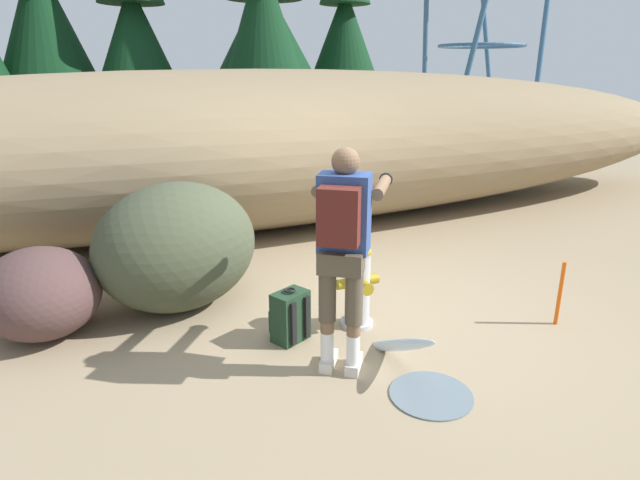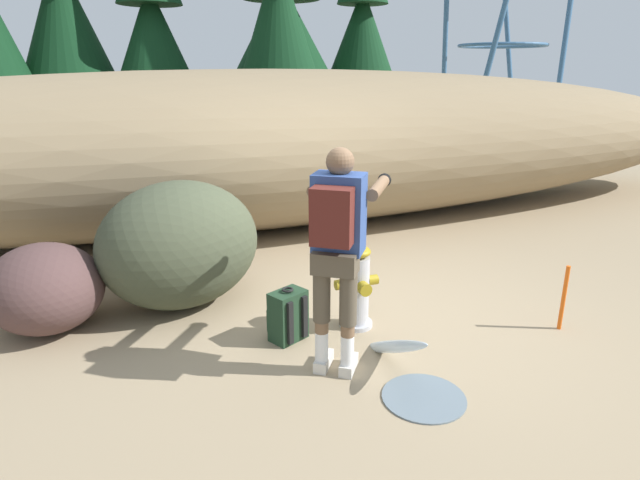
{
  "view_description": "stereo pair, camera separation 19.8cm",
  "coord_description": "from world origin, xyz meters",
  "px_view_note": "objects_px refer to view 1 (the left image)",
  "views": [
    {
      "loc": [
        -2.12,
        -3.93,
        2.21
      ],
      "look_at": [
        -0.39,
        0.18,
        0.75
      ],
      "focal_mm": 29.36,
      "sensor_mm": 36.0,
      "label": 1
    },
    {
      "loc": [
        -1.94,
        -4.01,
        2.21
      ],
      "look_at": [
        -0.39,
        0.18,
        0.75
      ],
      "focal_mm": 29.36,
      "sensor_mm": 36.0,
      "label": 2
    }
  ],
  "objects_px": {
    "spare_backpack": "(290,316)",
    "survey_stake": "(560,294)",
    "fire_hydrant": "(358,287)",
    "boulder_large": "(40,293)",
    "utility_worker": "(344,235)",
    "boulder_mid": "(177,246)"
  },
  "relations": [
    {
      "from": "fire_hydrant",
      "to": "boulder_large",
      "type": "xyz_separation_m",
      "value": [
        -2.58,
        0.9,
        0.02
      ]
    },
    {
      "from": "utility_worker",
      "to": "boulder_mid",
      "type": "relative_size",
      "value": 1.08
    },
    {
      "from": "utility_worker",
      "to": "boulder_large",
      "type": "bearing_deg",
      "value": 91.66
    },
    {
      "from": "fire_hydrant",
      "to": "boulder_large",
      "type": "distance_m",
      "value": 2.73
    },
    {
      "from": "boulder_mid",
      "to": "survey_stake",
      "type": "distance_m",
      "value": 3.54
    },
    {
      "from": "boulder_large",
      "to": "boulder_mid",
      "type": "distance_m",
      "value": 1.21
    },
    {
      "from": "fire_hydrant",
      "to": "spare_backpack",
      "type": "relative_size",
      "value": 1.72
    },
    {
      "from": "spare_backpack",
      "to": "boulder_large",
      "type": "relative_size",
      "value": 0.45
    },
    {
      "from": "spare_backpack",
      "to": "survey_stake",
      "type": "bearing_deg",
      "value": -132.12
    },
    {
      "from": "boulder_large",
      "to": "boulder_mid",
      "type": "xyz_separation_m",
      "value": [
        1.18,
        0.14,
        0.22
      ]
    },
    {
      "from": "spare_backpack",
      "to": "utility_worker",
      "type": "bearing_deg",
      "value": 176.09
    },
    {
      "from": "spare_backpack",
      "to": "boulder_mid",
      "type": "height_order",
      "value": "boulder_mid"
    },
    {
      "from": "utility_worker",
      "to": "survey_stake",
      "type": "bearing_deg",
      "value": -57.04
    },
    {
      "from": "spare_backpack",
      "to": "survey_stake",
      "type": "xyz_separation_m",
      "value": [
        2.33,
        -0.67,
        0.08
      ]
    },
    {
      "from": "boulder_large",
      "to": "survey_stake",
      "type": "relative_size",
      "value": 1.72
    },
    {
      "from": "utility_worker",
      "to": "survey_stake",
      "type": "xyz_separation_m",
      "value": [
        2.1,
        -0.11,
        -0.78
      ]
    },
    {
      "from": "boulder_mid",
      "to": "fire_hydrant",
      "type": "bearing_deg",
      "value": -36.6
    },
    {
      "from": "utility_worker",
      "to": "boulder_large",
      "type": "relative_size",
      "value": 1.64
    },
    {
      "from": "utility_worker",
      "to": "boulder_large",
      "type": "height_order",
      "value": "utility_worker"
    },
    {
      "from": "survey_stake",
      "to": "spare_backpack",
      "type": "bearing_deg",
      "value": 163.97
    },
    {
      "from": "utility_worker",
      "to": "boulder_large",
      "type": "distance_m",
      "value": 2.7
    },
    {
      "from": "survey_stake",
      "to": "fire_hydrant",
      "type": "bearing_deg",
      "value": 157.83
    }
  ]
}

